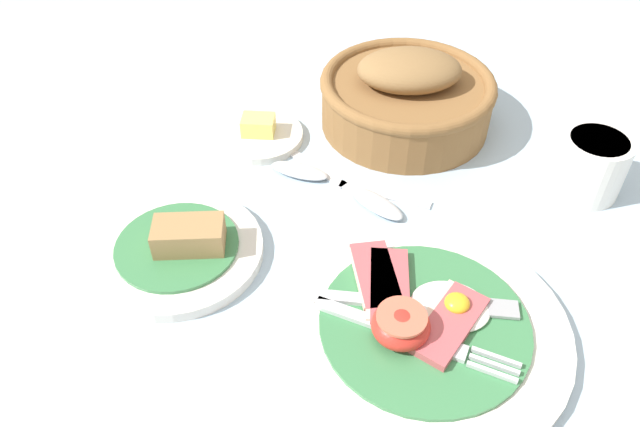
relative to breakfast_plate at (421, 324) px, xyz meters
name	(u,v)px	position (x,y,z in m)	size (l,w,h in m)	color
ground_plane	(368,313)	(-0.05, 0.01, -0.01)	(3.00, 3.00, 0.00)	#A3BCD1
breakfast_plate	(421,324)	(0.00, 0.00, 0.00)	(0.26, 0.26, 0.04)	silver
bread_plate	(180,248)	(-0.25, 0.03, 0.00)	(0.17, 0.17, 0.04)	silver
sugar_cup	(591,164)	(0.15, 0.25, 0.03)	(0.08, 0.08, 0.07)	white
bread_basket	(407,96)	(-0.07, 0.32, 0.03)	(0.22, 0.22, 0.10)	brown
butter_dish	(259,134)	(-0.24, 0.24, 0.00)	(0.11, 0.11, 0.03)	silver
teaspoon_by_saucer	(321,177)	(-0.15, 0.18, -0.01)	(0.19, 0.04, 0.01)	silver
teaspoon_near_cup	(359,193)	(-0.10, 0.17, -0.01)	(0.18, 0.11, 0.01)	silver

